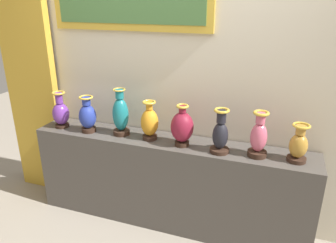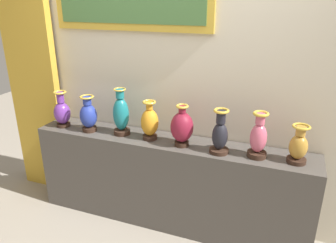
{
  "view_description": "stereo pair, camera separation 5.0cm",
  "coord_description": "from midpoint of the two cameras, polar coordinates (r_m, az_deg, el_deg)",
  "views": [
    {
      "loc": [
        0.85,
        -2.4,
        1.99
      ],
      "look_at": [
        0.0,
        0.0,
        1.01
      ],
      "focal_mm": 34.64,
      "sensor_mm": 36.0,
      "label": 1
    },
    {
      "loc": [
        0.9,
        -2.38,
        1.99
      ],
      "look_at": [
        0.0,
        0.0,
        1.01
      ],
      "focal_mm": 34.64,
      "sensor_mm": 36.0,
      "label": 2
    }
  ],
  "objects": [
    {
      "name": "ground_plane",
      "position": [
        3.23,
        0.46,
        -16.91
      ],
      "size": [
        9.77,
        9.77,
        0.0
      ],
      "primitive_type": "plane",
      "color": "gray"
    },
    {
      "name": "vase_rose",
      "position": [
        2.56,
        16.15,
        -2.81
      ],
      "size": [
        0.15,
        0.15,
        0.37
      ],
      "color": "#382319",
      "rests_on": "display_shelf"
    },
    {
      "name": "vase_burgundy",
      "position": [
        2.65,
        3.01,
        -1.01
      ],
      "size": [
        0.19,
        0.19,
        0.36
      ],
      "color": "#382319",
      "rests_on": "display_shelf"
    },
    {
      "name": "curtain_gold",
      "position": [
        3.57,
        -22.02,
        5.34
      ],
      "size": [
        0.56,
        0.08,
        2.23
      ],
      "primitive_type": "cube",
      "color": "gold",
      "rests_on": "ground_plane"
    },
    {
      "name": "vase_teal",
      "position": [
        2.89,
        -7.77,
        1.19
      ],
      "size": [
        0.15,
        0.15,
        0.42
      ],
      "color": "#382319",
      "rests_on": "display_shelf"
    },
    {
      "name": "back_wall",
      "position": [
        2.85,
        2.01,
        7.98
      ],
      "size": [
        3.77,
        0.14,
        2.64
      ],
      "color": "beige",
      "rests_on": "ground_plane"
    },
    {
      "name": "display_shelf",
      "position": [
        2.99,
        0.49,
        -10.64
      ],
      "size": [
        2.48,
        0.37,
        0.83
      ],
      "primitive_type": "cube",
      "color": "#4C4742",
      "rests_on": "ground_plane"
    },
    {
      "name": "vase_cobalt",
      "position": [
        3.02,
        -13.37,
        1.04
      ],
      "size": [
        0.16,
        0.16,
        0.34
      ],
      "color": "#382319",
      "rests_on": "display_shelf"
    },
    {
      "name": "vase_ochre",
      "position": [
        2.58,
        22.48,
        -4.06
      ],
      "size": [
        0.14,
        0.14,
        0.3
      ],
      "color": "#382319",
      "rests_on": "display_shelf"
    },
    {
      "name": "vase_amber",
      "position": [
        2.78,
        -2.73,
        -0.15
      ],
      "size": [
        0.15,
        0.15,
        0.35
      ],
      "color": "#382319",
      "rests_on": "display_shelf"
    },
    {
      "name": "vase_onyx",
      "position": [
        2.57,
        9.67,
        -2.3
      ],
      "size": [
        0.15,
        0.15,
        0.36
      ],
      "color": "#382319",
      "rests_on": "display_shelf"
    },
    {
      "name": "vase_violet",
      "position": [
        3.21,
        -17.72,
        1.61
      ],
      "size": [
        0.15,
        0.15,
        0.35
      ],
      "color": "#382319",
      "rests_on": "display_shelf"
    }
  ]
}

